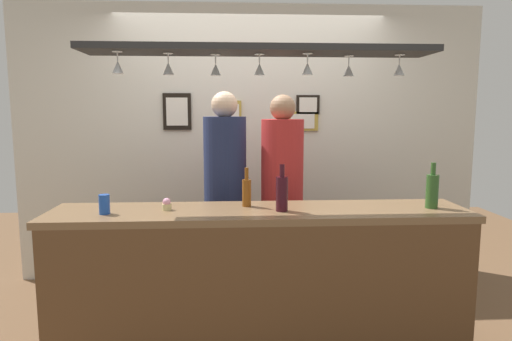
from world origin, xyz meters
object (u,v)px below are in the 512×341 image
object	(u,v)px
bottle_wine_dark_red	(282,193)
drink_can	(104,204)
picture_frame_upper_small	(308,105)
picture_frame_crest	(232,115)
bottle_beer_amber_tall	(247,191)
picture_frame_caricature	(177,112)
cupcake	(167,204)
bottle_champagne_green	(432,190)
person_middle_red_shirt	(282,181)
person_left_navy_shirt	(225,179)
picture_frame_lower_pair	(302,121)

from	to	relation	value
bottle_wine_dark_red	drink_can	xyz separation A→B (m)	(-1.10, -0.02, -0.06)
picture_frame_upper_small	picture_frame_crest	xyz separation A→B (m)	(-0.72, 0.00, -0.09)
bottle_beer_amber_tall	picture_frame_caricature	xyz separation A→B (m)	(-0.60, 1.30, 0.53)
bottle_beer_amber_tall	cupcake	distance (m)	0.53
bottle_beer_amber_tall	bottle_champagne_green	bearing A→B (deg)	-5.74
cupcake	person_middle_red_shirt	bearing A→B (deg)	40.46
person_left_navy_shirt	picture_frame_lower_pair	world-z (taller)	person_left_navy_shirt
picture_frame_crest	picture_frame_caricature	size ratio (longest dim) A/B	0.76
person_middle_red_shirt	bottle_beer_amber_tall	world-z (taller)	person_middle_red_shirt
bottle_wine_dark_red	picture_frame_caricature	distance (m)	1.75
bottle_beer_amber_tall	picture_frame_caricature	world-z (taller)	picture_frame_caricature
person_left_navy_shirt	drink_can	size ratio (longest dim) A/B	14.50
person_left_navy_shirt	bottle_wine_dark_red	distance (m)	0.86
person_middle_red_shirt	cupcake	distance (m)	1.09
person_middle_red_shirt	drink_can	xyz separation A→B (m)	(-1.19, -0.80, -0.01)
person_middle_red_shirt	picture_frame_upper_small	world-z (taller)	picture_frame_upper_small
person_left_navy_shirt	cupcake	distance (m)	0.80
picture_frame_crest	picture_frame_upper_small	bearing A→B (deg)	0.00
cupcake	picture_frame_upper_small	world-z (taller)	picture_frame_upper_small
cupcake	picture_frame_caricature	size ratio (longest dim) A/B	0.23
picture_frame_upper_small	picture_frame_lower_pair	bearing A→B (deg)	180.00
person_middle_red_shirt	bottle_wine_dark_red	distance (m)	0.78
bottle_wine_dark_red	drink_can	world-z (taller)	bottle_wine_dark_red
person_middle_red_shirt	picture_frame_crest	xyz separation A→B (m)	(-0.40, 0.68, 0.53)
bottle_beer_amber_tall	drink_can	bearing A→B (deg)	-168.69
cupcake	bottle_beer_amber_tall	bearing A→B (deg)	9.27
person_left_navy_shirt	picture_frame_caricature	size ratio (longest dim) A/B	5.20
person_middle_red_shirt	picture_frame_caricature	size ratio (longest dim) A/B	5.13
picture_frame_lower_pair	picture_frame_crest	distance (m)	0.67
bottle_beer_amber_tall	cupcake	xyz separation A→B (m)	(-0.52, -0.08, -0.06)
bottle_beer_amber_tall	bottle_wine_dark_red	xyz separation A→B (m)	(0.22, -0.16, 0.02)
bottle_champagne_green	picture_frame_crest	world-z (taller)	picture_frame_crest
drink_can	picture_frame_upper_small	distance (m)	2.21
drink_can	picture_frame_lower_pair	world-z (taller)	picture_frame_lower_pair
person_left_navy_shirt	bottle_wine_dark_red	bearing A→B (deg)	-64.61
person_middle_red_shirt	bottle_beer_amber_tall	xyz separation A→B (m)	(-0.31, -0.62, 0.03)
picture_frame_upper_small	drink_can	bearing A→B (deg)	-135.65
person_middle_red_shirt	bottle_champagne_green	world-z (taller)	person_middle_red_shirt
drink_can	picture_frame_crest	bearing A→B (deg)	61.83
bottle_beer_amber_tall	picture_frame_upper_small	size ratio (longest dim) A/B	1.18
picture_frame_lower_pair	picture_frame_crest	xyz separation A→B (m)	(-0.67, 0.00, 0.06)
bottle_champagne_green	bottle_wine_dark_red	world-z (taller)	same
person_left_navy_shirt	bottle_champagne_green	world-z (taller)	person_left_navy_shirt
bottle_champagne_green	picture_frame_lower_pair	bearing A→B (deg)	113.88
person_left_navy_shirt	bottle_beer_amber_tall	distance (m)	0.64
bottle_beer_amber_tall	picture_frame_upper_small	world-z (taller)	picture_frame_upper_small
person_left_navy_shirt	drink_can	xyz separation A→B (m)	(-0.73, -0.80, -0.03)
drink_can	picture_frame_lower_pair	xyz separation A→B (m)	(1.46, 1.48, 0.47)
cupcake	bottle_wine_dark_red	bearing A→B (deg)	-5.55
bottle_wine_dark_red	picture_frame_crest	world-z (taller)	picture_frame_crest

